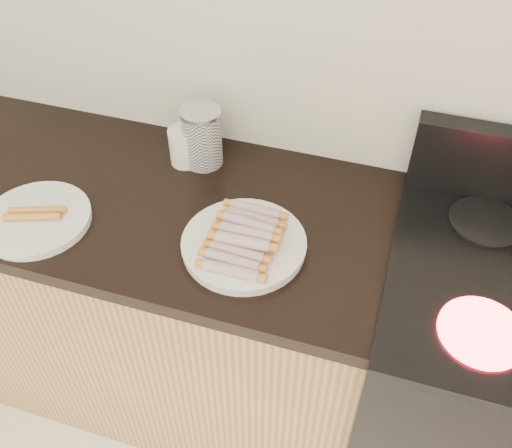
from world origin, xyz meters
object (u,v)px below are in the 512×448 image
(stove, at_px, (501,393))
(canister, at_px, (202,137))
(main_plate, at_px, (244,245))
(side_plate, at_px, (37,219))
(mug, at_px, (185,146))

(stove, bearing_deg, canister, 167.64)
(stove, relative_size, canister, 5.37)
(main_plate, bearing_deg, side_plate, -172.47)
(canister, relative_size, mug, 1.61)
(stove, xyz_separation_m, canister, (-0.93, 0.20, 0.53))
(stove, xyz_separation_m, main_plate, (-0.72, -0.08, 0.45))
(stove, height_order, canister, canister)
(canister, bearing_deg, side_plate, -131.73)
(main_plate, xyz_separation_m, mug, (-0.26, 0.27, 0.04))
(canister, bearing_deg, mug, -163.35)
(canister, height_order, mug, canister)
(stove, height_order, side_plate, side_plate)
(stove, distance_m, mug, 1.11)
(side_plate, bearing_deg, stove, 6.78)
(main_plate, relative_size, mug, 2.80)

